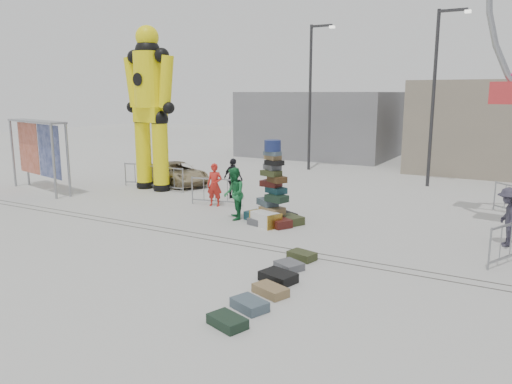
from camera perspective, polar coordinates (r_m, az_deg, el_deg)
The scene contains 25 objects.
ground at distance 14.14m, azimuth -3.57°, elevation -6.64°, with size 90.00×90.00×0.00m, color #9E9E99.
track_line_near at distance 14.62m, azimuth -2.29°, elevation -6.00°, with size 40.00×0.04×0.01m, color #47443F.
track_line_far at distance 14.95m, azimuth -1.47°, elevation -5.61°, with size 40.00×0.04×0.01m, color #47443F.
building_left at distance 35.91m, azimuth 7.65°, elevation 7.74°, with size 10.00×8.00×4.40m, color gray.
lamp_post_right at distance 24.63m, azimuth 19.87°, elevation 10.93°, with size 1.41×0.25×8.00m.
lamp_post_left at distance 28.58m, azimuth 6.38°, elevation 11.48°, with size 1.41×0.25×8.00m.
suitcase_tower at distance 16.89m, azimuth 1.98°, elevation -0.89°, with size 2.20×1.81×2.81m.
crash_test_dummy at distance 22.94m, azimuth -12.05°, elevation 9.97°, with size 2.96×1.30×7.44m.
banner_scaffold at distance 24.11m, azimuth -23.70°, elevation 5.64°, with size 4.42×1.73×3.16m.
steamer_trunk at distance 16.53m, azimuth 1.10°, elevation -3.12°, with size 1.01×0.58×0.47m, color silver.
row_case_0 at distance 13.37m, azimuth 5.27°, elevation -7.25°, with size 0.71×0.46×0.21m, color #343B1D.
row_case_1 at distance 12.63m, azimuth 3.80°, elevation -8.40°, with size 0.64×0.54×0.19m, color #57585E.
row_case_2 at distance 11.84m, azimuth 2.55°, elevation -9.67°, with size 0.82×0.57×0.23m, color black.
row_case_3 at distance 11.12m, azimuth 1.66°, elevation -11.17°, with size 0.79×0.45×0.20m, color olive.
row_case_4 at distance 10.41m, azimuth -0.74°, elevation -12.74°, with size 0.74×0.49×0.21m, color #455763.
row_case_5 at distance 9.75m, azimuth -3.30°, elevation -14.54°, with size 0.75×0.47×0.20m, color black.
barricade_dummy_a at distance 24.08m, azimuth -12.59°, elevation 1.93°, with size 2.00×0.10×1.10m, color gray, non-canonical shape.
barricade_dummy_b at distance 22.85m, azimuth -10.31°, elevation 1.53°, with size 2.00×0.10×1.10m, color gray, non-canonical shape.
barricade_dummy_c at distance 19.55m, azimuth -4.64°, elevation 0.04°, with size 2.00×0.10×1.10m, color gray, non-canonical shape.
barricade_wheel_front at distance 14.54m, azimuth 27.10°, elevation -5.13°, with size 2.00×0.10×1.10m, color gray, non-canonical shape.
pedestrian_red at distance 19.42m, azimuth -4.75°, elevation 0.82°, with size 0.61×0.40×1.67m, color red.
pedestrian_green at distance 17.28m, azimuth -2.55°, elevation -0.20°, with size 0.89×0.69×1.82m, color #1B6F37.
pedestrian_black at distance 20.72m, azimuth -2.60°, elevation 1.54°, with size 0.99×0.41×1.69m, color black.
pedestrian_grey at distance 16.00m, azimuth 26.80°, elevation -2.55°, with size 1.10×0.63×1.71m, color #2C2A38.
parked_suv at distance 24.35m, azimuth -9.00°, elevation 2.13°, with size 1.77×3.84×1.07m, color tan.
Camera 1 is at (7.38, -11.26, 4.34)m, focal length 35.00 mm.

